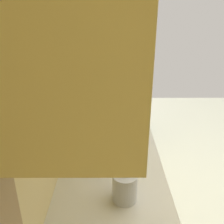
{
  "coord_description": "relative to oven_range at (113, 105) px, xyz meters",
  "views": [
    {
      "loc": [
        -1.71,
        1.29,
        1.78
      ],
      "look_at": [
        -0.61,
        1.29,
        1.31
      ],
      "focal_mm": 39.13,
      "sensor_mm": 36.0,
      "label": 1
    }
  ],
  "objects": [
    {
      "name": "wall_back",
      "position": [
        -1.57,
        0.38,
        0.95
      ],
      "size": [
        4.05,
        0.12,
        2.83
      ],
      "primitive_type": "cube",
      "color": "#DAC17C",
      "rests_on": "ground_plane"
    },
    {
      "name": "counter_run",
      "position": [
        -1.93,
        0.03,
        -0.01
      ],
      "size": [
        3.21,
        0.62,
        0.9
      ],
      "color": "#DEC073",
      "rests_on": "ground_plane"
    },
    {
      "name": "kettle",
      "position": [
        -2.34,
        -0.04,
        0.51
      ],
      "size": [
        0.17,
        0.12,
        0.17
      ],
      "color": "#B7BABF",
      "rests_on": "counter_run"
    },
    {
      "name": "bowl",
      "position": [
        -0.67,
        -0.04,
        0.46
      ],
      "size": [
        0.14,
        0.14,
        0.05
      ],
      "color": "gold",
      "rests_on": "counter_run"
    },
    {
      "name": "oven_range",
      "position": [
        0.0,
        0.0,
        0.0
      ],
      "size": [
        0.66,
        0.66,
        1.08
      ],
      "color": "#B7BABF",
      "rests_on": "ground_plane"
    },
    {
      "name": "microwave",
      "position": [
        -1.68,
        0.04,
        0.58
      ],
      "size": [
        0.49,
        0.37,
        0.3
      ],
      "color": "white",
      "rests_on": "counter_run"
    }
  ]
}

